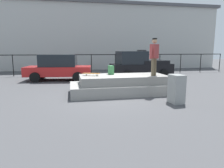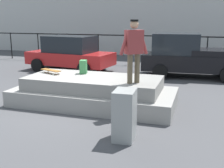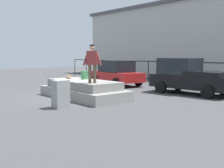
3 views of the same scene
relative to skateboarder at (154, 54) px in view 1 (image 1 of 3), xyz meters
The scene contains 10 objects.
ground_plane 2.74m from the skateboarder, behind, with size 60.00×60.00×0.00m, color #424244.
concrete_ledge 2.01m from the skateboarder, 162.11° to the left, with size 4.86×2.17×0.86m.
skateboarder is the anchor object (origin of this frame).
skateboard 2.98m from the skateboarder, 169.60° to the left, with size 0.80×0.48×0.12m.
backpack 2.15m from the skateboarder, 155.25° to the left, with size 0.28×0.20×0.42m, color #33723F.
car_red_sedan_near 7.07m from the skateboarder, 129.99° to the left, with size 4.44×2.42×1.72m.
car_black_pickup_mid 5.77m from the skateboarder, 77.71° to the left, with size 4.49×2.22×1.92m.
utility_box 2.16m from the skateboarder, 82.56° to the right, with size 0.44×0.60×1.10m, color gray.
fence_row 8.40m from the skateboarder, 104.04° to the left, with size 24.06×0.06×1.66m.
warehouse_building 16.27m from the skateboarder, 97.21° to the left, with size 29.16×8.31×6.82m.
Camera 1 is at (-1.68, -8.87, 2.04)m, focal length 33.04 mm.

